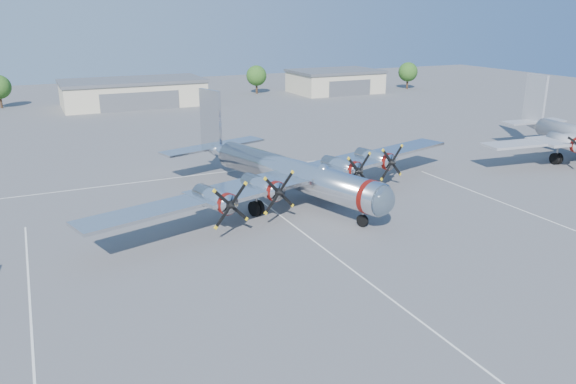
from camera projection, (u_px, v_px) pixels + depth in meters
name	position (u px, v px, depth m)	size (l,w,h in m)	color
ground	(321.00, 246.00, 46.25)	(260.00, 260.00, 0.00)	#515154
parking_lines	(331.00, 254.00, 44.74)	(60.00, 50.08, 0.01)	silver
hangar_center	(133.00, 92.00, 116.13)	(28.60, 14.60, 5.40)	beige
hangar_east	(335.00, 81.00, 135.55)	(20.60, 14.60, 5.40)	beige
tree_east	(256.00, 76.00, 133.02)	(4.80, 4.80, 6.64)	#382619
tree_far_east	(408.00, 72.00, 141.48)	(4.80, 4.80, 6.64)	#382619
main_bomber_b29	(285.00, 199.00, 58.03)	(45.07, 30.83, 9.97)	silver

